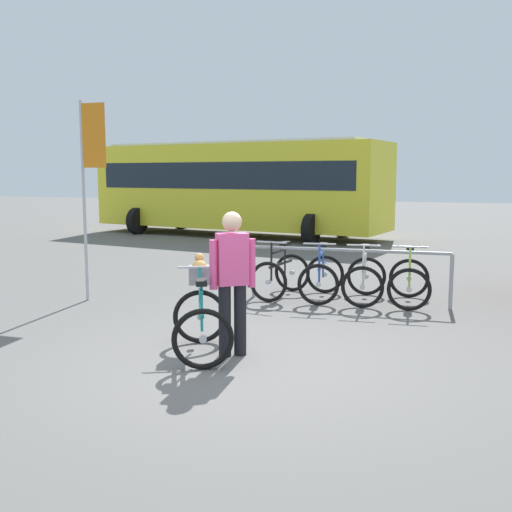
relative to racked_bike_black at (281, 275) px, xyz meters
name	(u,v)px	position (x,y,z in m)	size (l,w,h in m)	color
ground_plane	(239,365)	(0.58, -3.71, -0.37)	(80.00, 80.00, 0.00)	#605E5B
bike_rack_rail	(348,262)	(1.16, -0.16, 0.30)	(3.21, 0.11, 0.88)	#99999E
racked_bike_black	(281,275)	(0.00, 0.00, 0.00)	(0.80, 1.17, 0.97)	black
racked_bike_blue	(322,277)	(0.70, 0.01, 0.00)	(0.77, 1.16, 0.97)	black
racked_bike_white	(365,279)	(1.40, 0.02, 0.00)	(0.74, 1.16, 0.98)	black
racked_bike_lime	(409,281)	(2.10, 0.04, 0.00)	(0.74, 1.15, 0.98)	black
featured_bicycle	(201,311)	(0.00, -3.40, 0.12)	(1.05, 1.26, 1.09)	black
person_with_featured_bike	(232,277)	(0.39, -3.41, 0.54)	(0.45, 0.37, 1.64)	black
bus_distant	(237,183)	(-4.15, 9.40, 1.37)	(10.29, 4.64, 3.08)	yellow
banner_flag	(90,163)	(-2.79, -1.27, 1.86)	(0.45, 0.05, 3.20)	#B2B2B7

